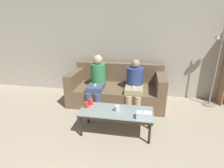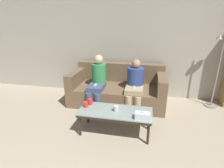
{
  "view_description": "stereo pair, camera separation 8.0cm",
  "coord_description": "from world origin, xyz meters",
  "px_view_note": "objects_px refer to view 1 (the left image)",
  "views": [
    {
      "loc": [
        0.56,
        -0.17,
        1.76
      ],
      "look_at": [
        0.0,
        2.88,
        0.65
      ],
      "focal_mm": 28.0,
      "sensor_mm": 36.0,
      "label": 1
    },
    {
      "loc": [
        0.63,
        -0.15,
        1.76
      ],
      "look_at": [
        0.0,
        2.88,
        0.65
      ],
      "focal_mm": 28.0,
      "sensor_mm": 36.0,
      "label": 2
    }
  ],
  "objects_px": {
    "cup_near_right": "(86,105)",
    "seated_person_mid_left": "(134,83)",
    "couch": "(117,89)",
    "tissue_box": "(144,115)",
    "coffee_table": "(116,113)",
    "cup_far_center": "(91,102)",
    "cup_near_left": "(117,108)",
    "seated_person_left_end": "(97,80)",
    "standing_lamp": "(219,57)"
  },
  "relations": [
    {
      "from": "coffee_table",
      "to": "standing_lamp",
      "type": "height_order",
      "value": "standing_lamp"
    },
    {
      "from": "cup_near_left",
      "to": "seated_person_mid_left",
      "type": "xyz_separation_m",
      "value": [
        0.21,
        0.98,
        0.11
      ]
    },
    {
      "from": "coffee_table",
      "to": "tissue_box",
      "type": "distance_m",
      "value": 0.48
    },
    {
      "from": "couch",
      "to": "standing_lamp",
      "type": "bearing_deg",
      "value": 5.2
    },
    {
      "from": "tissue_box",
      "to": "standing_lamp",
      "type": "height_order",
      "value": "standing_lamp"
    },
    {
      "from": "coffee_table",
      "to": "cup_far_center",
      "type": "distance_m",
      "value": 0.5
    },
    {
      "from": "cup_near_left",
      "to": "tissue_box",
      "type": "distance_m",
      "value": 0.45
    },
    {
      "from": "couch",
      "to": "seated_person_mid_left",
      "type": "height_order",
      "value": "seated_person_mid_left"
    },
    {
      "from": "standing_lamp",
      "to": "seated_person_mid_left",
      "type": "height_order",
      "value": "standing_lamp"
    },
    {
      "from": "couch",
      "to": "seated_person_mid_left",
      "type": "distance_m",
      "value": 0.52
    },
    {
      "from": "coffee_table",
      "to": "seated_person_left_end",
      "type": "relative_size",
      "value": 1.08
    },
    {
      "from": "couch",
      "to": "tissue_box",
      "type": "distance_m",
      "value": 1.49
    },
    {
      "from": "couch",
      "to": "cup_near_right",
      "type": "distance_m",
      "value": 1.22
    },
    {
      "from": "cup_near_left",
      "to": "cup_near_right",
      "type": "xyz_separation_m",
      "value": [
        -0.53,
        0.04,
        0.0
      ]
    },
    {
      "from": "seated_person_left_end",
      "to": "tissue_box",
      "type": "bearing_deg",
      "value": -48.09
    },
    {
      "from": "cup_far_center",
      "to": "cup_near_right",
      "type": "bearing_deg",
      "value": -110.95
    },
    {
      "from": "seated_person_left_end",
      "to": "coffee_table",
      "type": "bearing_deg",
      "value": -59.5
    },
    {
      "from": "couch",
      "to": "cup_near_left",
      "type": "relative_size",
      "value": 23.1
    },
    {
      "from": "couch",
      "to": "cup_far_center",
      "type": "relative_size",
      "value": 20.76
    },
    {
      "from": "cup_far_center",
      "to": "seated_person_mid_left",
      "type": "xyz_separation_m",
      "value": [
        0.7,
        0.84,
        0.1
      ]
    },
    {
      "from": "cup_near_right",
      "to": "standing_lamp",
      "type": "bearing_deg",
      "value": 29.22
    },
    {
      "from": "cup_near_left",
      "to": "seated_person_mid_left",
      "type": "bearing_deg",
      "value": 77.69
    },
    {
      "from": "seated_person_left_end",
      "to": "seated_person_mid_left",
      "type": "bearing_deg",
      "value": 0.69
    },
    {
      "from": "cup_near_right",
      "to": "tissue_box",
      "type": "relative_size",
      "value": 0.42
    },
    {
      "from": "cup_far_center",
      "to": "seated_person_mid_left",
      "type": "bearing_deg",
      "value": 50.11
    },
    {
      "from": "standing_lamp",
      "to": "seated_person_left_end",
      "type": "height_order",
      "value": "standing_lamp"
    },
    {
      "from": "tissue_box",
      "to": "seated_person_mid_left",
      "type": "relative_size",
      "value": 0.21
    },
    {
      "from": "couch",
      "to": "standing_lamp",
      "type": "xyz_separation_m",
      "value": [
        2.07,
        0.19,
        0.77
      ]
    },
    {
      "from": "cup_far_center",
      "to": "seated_person_mid_left",
      "type": "distance_m",
      "value": 1.09
    },
    {
      "from": "couch",
      "to": "tissue_box",
      "type": "bearing_deg",
      "value": -65.68
    },
    {
      "from": "couch",
      "to": "coffee_table",
      "type": "distance_m",
      "value": 1.21
    },
    {
      "from": "tissue_box",
      "to": "couch",
      "type": "bearing_deg",
      "value": 114.32
    },
    {
      "from": "seated_person_mid_left",
      "to": "cup_near_right",
      "type": "bearing_deg",
      "value": -128.08
    },
    {
      "from": "coffee_table",
      "to": "seated_person_left_end",
      "type": "height_order",
      "value": "seated_person_left_end"
    },
    {
      "from": "coffee_table",
      "to": "seated_person_left_end",
      "type": "distance_m",
      "value": 1.15
    },
    {
      "from": "cup_near_left",
      "to": "seated_person_left_end",
      "type": "relative_size",
      "value": 0.08
    },
    {
      "from": "cup_near_right",
      "to": "seated_person_left_end",
      "type": "xyz_separation_m",
      "value": [
        -0.06,
        0.94,
        0.13
      ]
    },
    {
      "from": "coffee_table",
      "to": "standing_lamp",
      "type": "xyz_separation_m",
      "value": [
        1.9,
        1.38,
        0.71
      ]
    },
    {
      "from": "cup_far_center",
      "to": "seated_person_left_end",
      "type": "height_order",
      "value": "seated_person_left_end"
    },
    {
      "from": "tissue_box",
      "to": "standing_lamp",
      "type": "xyz_separation_m",
      "value": [
        1.46,
        1.54,
        0.62
      ]
    },
    {
      "from": "cup_near_right",
      "to": "tissue_box",
      "type": "distance_m",
      "value": 0.97
    },
    {
      "from": "cup_near_right",
      "to": "tissue_box",
      "type": "height_order",
      "value": "tissue_box"
    },
    {
      "from": "cup_far_center",
      "to": "seated_person_mid_left",
      "type": "height_order",
      "value": "seated_person_mid_left"
    },
    {
      "from": "cup_near_right",
      "to": "seated_person_mid_left",
      "type": "height_order",
      "value": "seated_person_mid_left"
    },
    {
      "from": "cup_near_left",
      "to": "standing_lamp",
      "type": "bearing_deg",
      "value": 36.34
    },
    {
      "from": "coffee_table",
      "to": "tissue_box",
      "type": "relative_size",
      "value": 5.38
    },
    {
      "from": "seated_person_left_end",
      "to": "cup_far_center",
      "type": "bearing_deg",
      "value": -82.89
    },
    {
      "from": "standing_lamp",
      "to": "seated_person_mid_left",
      "type": "bearing_deg",
      "value": -166.39
    },
    {
      "from": "cup_near_right",
      "to": "seated_person_left_end",
      "type": "bearing_deg",
      "value": 93.74
    },
    {
      "from": "couch",
      "to": "cup_near_left",
      "type": "xyz_separation_m",
      "value": [
        0.19,
        -1.2,
        0.14
      ]
    }
  ]
}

